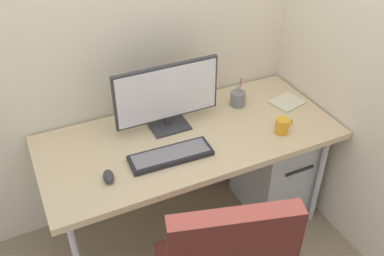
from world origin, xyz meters
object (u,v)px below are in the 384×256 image
at_px(notebook, 287,102).
at_px(monitor, 167,95).
at_px(coffee_mug, 282,126).
at_px(keyboard, 171,155).
at_px(mouse, 108,176).
at_px(pen_holder, 238,99).
at_px(filing_cabinet, 275,164).

bearing_deg(notebook, monitor, 159.74).
height_order(notebook, coffee_mug, coffee_mug).
xyz_separation_m(keyboard, mouse, (-0.33, -0.03, 0.01)).
relative_size(monitor, pen_holder, 3.42).
distance_m(monitor, mouse, 0.55).
relative_size(filing_cabinet, keyboard, 1.46).
bearing_deg(pen_holder, monitor, -177.36).
relative_size(keyboard, coffee_mug, 3.96).
height_order(filing_cabinet, keyboard, keyboard).
xyz_separation_m(monitor, keyboard, (-0.10, -0.27, -0.18)).
height_order(pen_holder, notebook, pen_holder).
height_order(monitor, mouse, monitor).
bearing_deg(filing_cabinet, notebook, 42.88).
bearing_deg(notebook, pen_holder, 144.84).
relative_size(monitor, notebook, 3.30).
bearing_deg(notebook, mouse, 176.55).
relative_size(monitor, coffee_mug, 5.44).
bearing_deg(filing_cabinet, mouse, -173.34).
bearing_deg(keyboard, monitor, 69.92).
xyz_separation_m(filing_cabinet, pen_holder, (-0.20, 0.19, 0.45)).
bearing_deg(mouse, monitor, 42.71).
relative_size(pen_holder, coffee_mug, 1.59).
bearing_deg(mouse, keyboard, 13.09).
distance_m(monitor, keyboard, 0.34).
distance_m(keyboard, notebook, 0.86).
relative_size(filing_cabinet, mouse, 6.70).
bearing_deg(mouse, filing_cabinet, 15.12).
relative_size(monitor, keyboard, 1.37).
relative_size(mouse, notebook, 0.52).
bearing_deg(monitor, pen_holder, 2.64).
bearing_deg(coffee_mug, filing_cabinet, 51.99).
bearing_deg(coffee_mug, pen_holder, 102.80).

